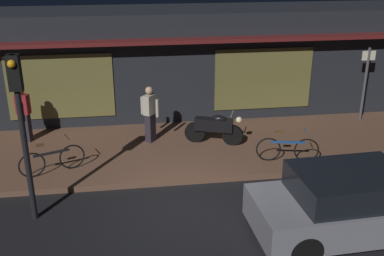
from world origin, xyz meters
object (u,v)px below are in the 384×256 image
person_bystander (150,113)px  parked_car_near (352,204)px  bicycle_extra (287,149)px  sign_post (365,80)px  motorcycle (215,127)px  bicycle_parked (52,160)px  person_photographer (24,113)px  traffic_light_pole (20,111)px

person_bystander → parked_car_near: bearing=-53.5°
bicycle_extra → person_bystander: size_ratio=0.98×
person_bystander → sign_post: (6.98, 0.84, 0.48)m
bicycle_extra → sign_post: sign_post is taller
motorcycle → person_bystander: bearing=167.2°
bicycle_parked → person_bystander: (2.57, 1.68, 0.52)m
motorcycle → person_photographer: size_ratio=0.98×
person_photographer → bicycle_parked: bearing=-65.1°
bicycle_parked → sign_post: 9.92m
bicycle_parked → parked_car_near: (6.31, -3.38, 0.20)m
motorcycle → bicycle_parked: (-4.40, -1.26, -0.14)m
person_photographer → sign_post: size_ratio=0.70×
parked_car_near → sign_post: bearing=61.3°
motorcycle → bicycle_extra: bearing=-40.8°
motorcycle → bicycle_parked: 4.58m
sign_post → parked_car_near: sign_post is taller
sign_post → parked_car_near: size_ratio=0.57×
motorcycle → bicycle_parked: size_ratio=1.05×
bicycle_extra → person_bystander: person_bystander is taller
motorcycle → sign_post: (5.14, 1.26, 0.86)m
person_photographer → sign_post: bearing=1.6°
person_bystander → sign_post: size_ratio=0.70×
bicycle_extra → parked_car_near: size_ratio=0.39×
person_photographer → traffic_light_pole: traffic_light_pole is taller
person_photographer → traffic_light_pole: bearing=-77.9°
sign_post → person_bystander: bearing=-173.1°
bicycle_parked → bicycle_extra: (6.08, -0.19, 0.00)m
motorcycle → traffic_light_pole: 5.83m
bicycle_parked → sign_post: sign_post is taller
person_photographer → parked_car_near: size_ratio=0.40×
motorcycle → parked_car_near: 5.02m
person_bystander → traffic_light_pole: (-2.73, -3.55, 1.45)m
sign_post → traffic_light_pole: (-9.70, -4.39, 0.97)m
sign_post → traffic_light_pole: 10.69m
motorcycle → bicycle_parked: bearing=-164.0°
person_photographer → person_bystander: (3.61, -0.55, 0.00)m
person_photographer → traffic_light_pole: 4.44m
traffic_light_pole → person_photographer: bearing=102.1°
bicycle_extra → person_photographer: 7.54m
traffic_light_pole → parked_car_near: bearing=-13.1°
traffic_light_pole → parked_car_near: size_ratio=0.86×
bicycle_extra → bicycle_parked: bearing=178.2°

